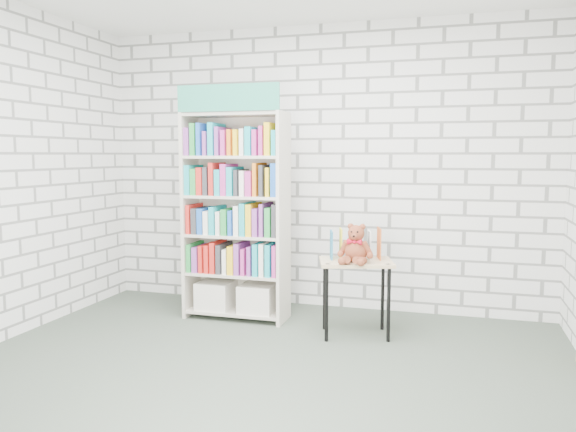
# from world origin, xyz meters

# --- Properties ---
(ground) EXTENTS (4.50, 4.50, 0.00)m
(ground) POSITION_xyz_m (0.00, 0.00, 0.00)
(ground) COLOR #3E483D
(ground) RESTS_ON ground
(room_shell) EXTENTS (4.52, 4.02, 2.81)m
(room_shell) POSITION_xyz_m (0.00, 0.00, 1.78)
(room_shell) COLOR silver
(room_shell) RESTS_ON ground
(bookshelf) EXTENTS (0.96, 0.37, 2.15)m
(bookshelf) POSITION_xyz_m (-0.65, 1.36, 0.98)
(bookshelf) COLOR beige
(bookshelf) RESTS_ON ground
(display_table) EXTENTS (0.69, 0.56, 0.65)m
(display_table) POSITION_xyz_m (0.52, 1.14, 0.56)
(display_table) COLOR tan
(display_table) RESTS_ON ground
(table_books) EXTENTS (0.45, 0.29, 0.25)m
(table_books) POSITION_xyz_m (0.49, 1.24, 0.77)
(table_books) COLOR #216B93
(table_books) RESTS_ON display_table
(teddy_bear) EXTENTS (0.30, 0.28, 0.32)m
(teddy_bear) POSITION_xyz_m (0.53, 1.05, 0.78)
(teddy_bear) COLOR brown
(teddy_bear) RESTS_ON display_table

